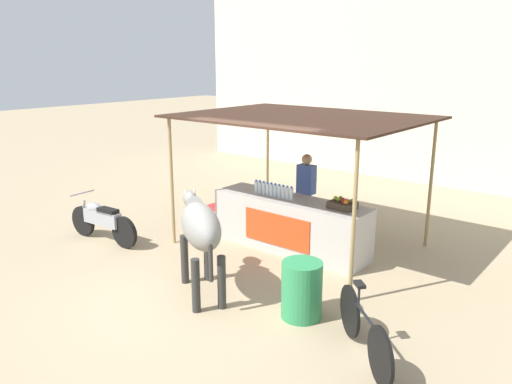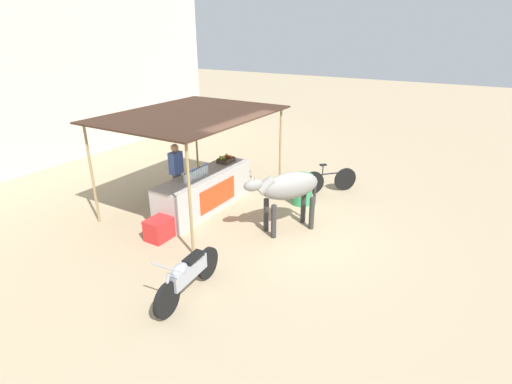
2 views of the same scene
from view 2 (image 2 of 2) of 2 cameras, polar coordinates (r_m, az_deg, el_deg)
The scene contains 12 objects.
ground_plane at distance 9.26m, azimuth 3.70°, elevation -5.34°, with size 60.00×60.00×0.00m, color tan.
building_wall_far at distance 14.63m, azimuth -29.79°, elevation 14.20°, with size 16.00×0.50×5.86m, color beige.
stall_counter at distance 10.14m, azimuth -7.31°, elevation 0.06°, with size 3.00×0.82×0.96m.
stall_awning at distance 9.79m, azimuth -9.27°, elevation 10.51°, with size 4.20×3.20×2.43m.
water_bottle_row at distance 9.65m, azimuth -8.53°, elevation 2.60°, with size 0.88×0.07×0.25m.
fruit_crate at distance 10.76m, azimuth -4.32°, elevation 4.66°, with size 0.44×0.32×0.18m.
vendor_behind_counter at distance 10.36m, azimuth -11.26°, elevation 2.47°, with size 0.34×0.22×1.65m.
cooler_box at distance 9.01m, azimuth -13.58°, elevation -5.11°, with size 0.60×0.44×0.48m, color red.
water_barrel at distance 10.50m, azimuth 6.56°, elevation 0.40°, with size 0.55×0.55×0.79m, color #2D8C51.
cow at distance 8.82m, azimuth 4.49°, elevation 0.56°, with size 1.71×1.32×1.44m.
motorcycle_parked at distance 7.01m, azimuth -9.76°, elevation -11.54°, with size 1.80×0.55×0.90m.
bicycle_leaning at distance 11.36m, azimuth 10.39°, elevation 1.63°, with size 1.26×1.15×0.85m.
Camera 2 is at (-7.32, -3.69, 4.30)m, focal length 28.00 mm.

